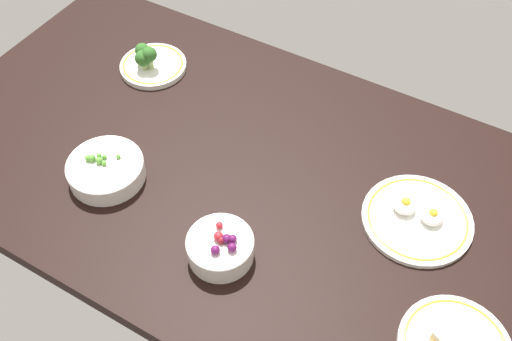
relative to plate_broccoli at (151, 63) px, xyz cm
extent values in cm
cube|color=black|center=(41.39, -17.64, -4.00)|extent=(158.35, 82.95, 4.00)
cube|color=beige|center=(91.76, -34.61, 2.20)|extent=(9.30, 8.63, 1.20)
cylinder|color=white|center=(0.20, 0.42, -1.29)|extent=(17.13, 17.13, 1.40)
torus|color=gold|center=(0.20, 0.42, -0.59)|extent=(15.57, 15.57, 0.50)
cylinder|color=#9EBC72|center=(0.79, -0.98, 0.86)|extent=(1.37, 1.37, 2.90)
sphere|color=#2D6023|center=(0.79, -0.98, 3.77)|extent=(3.90, 3.90, 3.90)
cylinder|color=#9EBC72|center=(-0.52, -2.09, 0.33)|extent=(1.43, 1.43, 1.85)
sphere|color=#2D6023|center=(-0.52, -2.09, 2.79)|extent=(4.09, 4.09, 4.09)
cylinder|color=#9EBC72|center=(-2.03, -0.16, 0.64)|extent=(1.33, 1.33, 2.47)
sphere|color=#2D6023|center=(-2.03, -0.16, 3.30)|extent=(3.80, 3.80, 3.80)
cylinder|color=white|center=(45.40, -38.58, 0.45)|extent=(13.13, 13.13, 4.90)
torus|color=white|center=(45.40, -38.58, 2.90)|extent=(13.40, 13.40, 0.80)
sphere|color=#59144C|center=(48.48, -39.04, 3.83)|extent=(1.85, 1.85, 1.85)
sphere|color=#59144C|center=(46.00, -41.07, 3.81)|extent=(1.82, 1.82, 1.82)
sphere|color=#B2232D|center=(43.58, -35.81, 3.61)|extent=(1.43, 1.43, 1.43)
sphere|color=#59144C|center=(46.57, -37.85, 3.85)|extent=(1.89, 1.89, 1.89)
sphere|color=maroon|center=(45.73, -38.57, 3.66)|extent=(1.52, 1.52, 1.52)
sphere|color=#59144C|center=(47.54, -37.30, 3.76)|extent=(1.71, 1.71, 1.71)
sphere|color=#B2232D|center=(44.91, -38.20, 3.88)|extent=(1.95, 1.95, 1.95)
cylinder|color=white|center=(13.11, -34.04, 0.08)|extent=(16.74, 16.74, 4.15)
torus|color=white|center=(13.11, -34.04, 2.16)|extent=(16.87, 16.87, 0.80)
sphere|color=#599E38|center=(14.62, -31.03, 2.67)|extent=(1.02, 1.02, 1.02)
sphere|color=#599E38|center=(12.09, -32.62, 2.68)|extent=(1.05, 1.05, 1.05)
sphere|color=#599E38|center=(9.40, -34.79, 2.86)|extent=(1.41, 1.41, 1.41)
sphere|color=#599E38|center=(10.15, -34.41, 2.95)|extent=(1.59, 1.59, 1.59)
sphere|color=#599E38|center=(10.88, -32.98, 2.73)|extent=(1.15, 1.15, 1.15)
sphere|color=#599E38|center=(12.03, -34.23, 2.73)|extent=(1.15, 1.15, 1.15)
sphere|color=#599E38|center=(13.20, -34.13, 2.69)|extent=(1.08, 1.08, 1.08)
sphere|color=#599E38|center=(11.94, -34.15, 2.94)|extent=(1.58, 1.58, 1.58)
cylinder|color=white|center=(76.28, -11.28, -1.45)|extent=(22.96, 22.96, 1.08)
torus|color=gold|center=(76.28, -11.28, -0.91)|extent=(20.71, 20.71, 0.50)
ellipsoid|color=white|center=(73.00, -10.64, 0.42)|extent=(4.84, 4.84, 2.66)
sphere|color=yellow|center=(73.00, -10.64, 1.62)|extent=(1.94, 1.94, 1.94)
ellipsoid|color=white|center=(78.81, -10.45, 0.37)|extent=(4.66, 4.66, 2.56)
sphere|color=yellow|center=(78.81, -10.45, 1.52)|extent=(1.86, 1.86, 1.86)
camera|label=1|loc=(81.98, -88.08, 98.71)|focal=41.13mm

